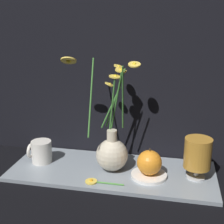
{
  "coord_description": "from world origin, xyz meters",
  "views": [
    {
      "loc": [
        0.19,
        -0.9,
        0.49
      ],
      "look_at": [
        0.0,
        0.0,
        0.21
      ],
      "focal_mm": 50.0,
      "sensor_mm": 36.0,
      "label": 1
    }
  ],
  "objects_px": {
    "yellow_mug": "(41,152)",
    "tea_glass": "(198,154)",
    "orange_fruit": "(149,163)",
    "vase_with_flowers": "(112,150)"
  },
  "relations": [
    {
      "from": "tea_glass",
      "to": "orange_fruit",
      "type": "distance_m",
      "value": 0.15
    },
    {
      "from": "yellow_mug",
      "to": "orange_fruit",
      "type": "distance_m",
      "value": 0.37
    },
    {
      "from": "tea_glass",
      "to": "orange_fruit",
      "type": "height_order",
      "value": "tea_glass"
    },
    {
      "from": "tea_glass",
      "to": "orange_fruit",
      "type": "bearing_deg",
      "value": -169.24
    },
    {
      "from": "vase_with_flowers",
      "to": "tea_glass",
      "type": "relative_size",
      "value": 2.83
    },
    {
      "from": "tea_glass",
      "to": "orange_fruit",
      "type": "xyz_separation_m",
      "value": [
        -0.14,
        -0.03,
        -0.03
      ]
    },
    {
      "from": "yellow_mug",
      "to": "tea_glass",
      "type": "height_order",
      "value": "tea_glass"
    },
    {
      "from": "yellow_mug",
      "to": "orange_fruit",
      "type": "bearing_deg",
      "value": -4.69
    },
    {
      "from": "vase_with_flowers",
      "to": "orange_fruit",
      "type": "height_order",
      "value": "vase_with_flowers"
    },
    {
      "from": "vase_with_flowers",
      "to": "tea_glass",
      "type": "distance_m",
      "value": 0.27
    }
  ]
}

